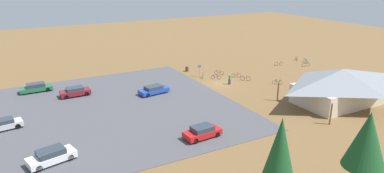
% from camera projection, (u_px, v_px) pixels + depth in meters
% --- Properties ---
extents(ground, '(160.00, 160.00, 0.00)m').
position_uv_depth(ground, '(220.00, 84.00, 57.68)').
color(ground, brown).
rests_on(ground, ground).
extents(parking_lot_asphalt, '(43.78, 32.85, 0.05)m').
position_uv_depth(parking_lot_asphalt, '(68.00, 117.00, 44.50)').
color(parking_lot_asphalt, '#4C4C51').
rests_on(parking_lot_asphalt, ground).
extents(bike_pavilion, '(15.12, 9.69, 4.90)m').
position_uv_depth(bike_pavilion, '(342.00, 84.00, 48.79)').
color(bike_pavilion, beige).
rests_on(bike_pavilion, ground).
extents(trash_bin, '(0.60, 0.60, 0.90)m').
position_uv_depth(trash_bin, '(187.00, 69.00, 64.78)').
color(trash_bin, brown).
rests_on(trash_bin, ground).
extents(lot_sign, '(0.56, 0.08, 2.20)m').
position_uv_depth(lot_sign, '(200.00, 69.00, 61.16)').
color(lot_sign, '#99999E').
rests_on(lot_sign, ground).
extents(pine_far_east, '(3.39, 3.39, 7.42)m').
position_uv_depth(pine_far_east, '(367.00, 140.00, 27.59)').
color(pine_far_east, brown).
rests_on(pine_far_east, ground).
extents(pine_east, '(2.48, 2.48, 7.77)m').
position_uv_depth(pine_east, '(280.00, 150.00, 25.69)').
color(pine_east, brown).
rests_on(pine_east, ground).
extents(bicycle_red_trailside, '(1.49, 0.79, 0.80)m').
position_uv_depth(bicycle_red_trailside, '(236.00, 75.00, 61.10)').
color(bicycle_red_trailside, black).
rests_on(bicycle_red_trailside, ground).
extents(bicycle_black_yard_right, '(1.47, 0.91, 0.84)m').
position_uv_depth(bicycle_black_yard_right, '(278.00, 82.00, 57.38)').
color(bicycle_black_yard_right, black).
rests_on(bicycle_black_yard_right, ground).
extents(bicycle_green_near_porch, '(1.58, 0.92, 0.90)m').
position_uv_depth(bicycle_green_near_porch, '(310.00, 79.00, 58.85)').
color(bicycle_green_near_porch, black).
rests_on(bicycle_green_near_porch, ground).
extents(bicycle_yellow_back_row, '(0.92, 1.51, 0.80)m').
position_uv_depth(bicycle_yellow_back_row, '(203.00, 76.00, 60.78)').
color(bicycle_yellow_back_row, black).
rests_on(bicycle_yellow_back_row, ground).
extents(bicycle_orange_yard_front, '(1.68, 0.59, 0.82)m').
position_uv_depth(bicycle_orange_yard_front, '(278.00, 64.00, 68.72)').
color(bicycle_orange_yard_front, black).
rests_on(bicycle_orange_yard_front, ground).
extents(bicycle_purple_lone_west, '(1.26, 1.30, 0.86)m').
position_uv_depth(bicycle_purple_lone_west, '(245.00, 78.00, 59.26)').
color(bicycle_purple_lone_west, black).
rests_on(bicycle_purple_lone_west, ground).
extents(bicycle_silver_yard_center, '(1.01, 1.43, 0.79)m').
position_uv_depth(bicycle_silver_yard_center, '(296.00, 59.00, 72.61)').
color(bicycle_silver_yard_center, black).
rests_on(bicycle_silver_yard_center, ground).
extents(bicycle_teal_by_bin, '(0.73, 1.64, 0.84)m').
position_uv_depth(bicycle_teal_by_bin, '(306.00, 61.00, 70.80)').
color(bicycle_teal_by_bin, black).
rests_on(bicycle_teal_by_bin, ground).
extents(bicycle_blue_front_row, '(1.41, 1.08, 0.75)m').
position_uv_depth(bicycle_blue_front_row, '(216.00, 77.00, 60.09)').
color(bicycle_blue_front_row, black).
rests_on(bicycle_blue_front_row, ground).
extents(bicycle_white_near_sign, '(1.77, 0.48, 0.83)m').
position_uv_depth(bicycle_white_near_sign, '(306.00, 65.00, 68.07)').
color(bicycle_white_near_sign, black).
rests_on(bicycle_white_near_sign, ground).
extents(bicycle_red_yard_left, '(1.19, 1.34, 0.88)m').
position_uv_depth(bicycle_red_yard_left, '(219.00, 73.00, 62.66)').
color(bicycle_red_yard_left, black).
rests_on(bicycle_red_yard_left, ground).
extents(car_red_far_end, '(4.38, 2.18, 1.39)m').
position_uv_depth(car_red_far_end, '(202.00, 132.00, 38.75)').
color(car_red_far_end, red).
rests_on(car_red_far_end, parking_lot_asphalt).
extents(car_white_end_stall, '(4.77, 2.86, 1.43)m').
position_uv_depth(car_white_end_stall, '(51.00, 156.00, 33.65)').
color(car_white_end_stall, white).
rests_on(car_white_end_stall, parking_lot_asphalt).
extents(car_maroon_front_row, '(4.30, 1.94, 1.35)m').
position_uv_depth(car_maroon_front_row, '(75.00, 91.00, 51.79)').
color(car_maroon_front_row, maroon).
rests_on(car_maroon_front_row, parking_lot_asphalt).
extents(car_green_near_entry, '(4.66, 1.88, 1.35)m').
position_uv_depth(car_green_near_entry, '(36.00, 87.00, 53.61)').
color(car_green_near_entry, '#1E6B3D').
rests_on(car_green_near_entry, parking_lot_asphalt).
extents(car_silver_by_curb, '(4.49, 2.29, 1.27)m').
position_uv_depth(car_silver_by_curb, '(2.00, 125.00, 40.67)').
color(car_silver_by_curb, '#BCBCC1').
rests_on(car_silver_by_curb, parking_lot_asphalt).
extents(car_blue_mid_lot, '(4.72, 2.49, 1.25)m').
position_uv_depth(car_blue_mid_lot, '(154.00, 90.00, 52.70)').
color(car_blue_mid_lot, '#1E42B2').
rests_on(car_blue_mid_lot, parking_lot_asphalt).
extents(visitor_crossing_yard, '(0.37, 0.36, 1.80)m').
position_uv_depth(visitor_crossing_yard, '(230.00, 79.00, 57.15)').
color(visitor_crossing_yard, '#2D3347').
rests_on(visitor_crossing_yard, ground).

